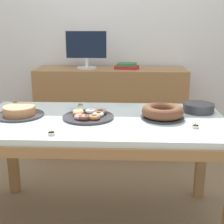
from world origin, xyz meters
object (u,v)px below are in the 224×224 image
Objects in this scene: book_stack at (127,66)px; tealight_near_cakes at (15,103)px; cake_golden_bundt at (163,112)px; pastry_platter at (88,116)px; tealight_near_front at (195,126)px; tealight_right_edge at (80,106)px; tealight_centre at (173,106)px; tealight_left_edge at (51,133)px; plate_stack at (198,108)px; cake_chocolate_round at (19,112)px; computer_monitor at (86,49)px.

book_stack reaches higher than tealight_near_cakes.
cake_golden_bundt reaches higher than tealight_near_cakes.
pastry_platter is 0.66m from tealight_near_front.
book_stack is at bearing 105.98° from tealight_near_front.
tealight_right_edge is (-0.74, 0.45, 0.00)m from tealight_near_front.
tealight_centre is 0.96m from tealight_left_edge.
plate_stack is (0.49, -1.05, -0.15)m from book_stack.
cake_chocolate_round is 7.87× the size of tealight_near_front.
tealight_near_front is at bearing -74.02° from book_stack.
cake_golden_bundt is (0.23, -1.21, -0.14)m from book_stack.
book_stack is 6.31× the size of tealight_near_cakes.
cake_chocolate_round is 1.20m from plate_stack.
pastry_platter is at bearing -153.38° from tealight_centre.
plate_stack reaches higher than tealight_right_edge.
book_stack is at bearing 59.80° from cake_chocolate_round.
plate_stack is 5.25× the size of tealight_centre.
plate_stack is 0.19m from tealight_centre.
tealight_left_edge is at bearing -140.23° from tealight_centre.
cake_golden_bundt is at bearing -24.83° from tealight_right_edge.
tealight_near_front is 1.00× the size of tealight_centre.
computer_monitor reaches higher than pastry_platter.
cake_chocolate_round is 7.87× the size of tealight_near_cakes.
pastry_platter reaches higher than tealight_near_front.
tealight_centre is (0.58, 0.29, -0.01)m from pastry_platter.
tealight_near_front is (0.80, -1.40, -0.33)m from computer_monitor.
book_stack is 1.46m from tealight_near_front.
tealight_centre is 0.67m from tealight_right_edge.
tealight_near_cakes is (-0.60, 0.34, -0.01)m from pastry_platter.
tealight_right_edge is (-0.67, -0.01, 0.00)m from tealight_centre.
tealight_near_front is 0.86m from tealight_right_edge.
cake_golden_bundt is 0.84× the size of pastry_platter.
pastry_platter is 8.19× the size of tealight_near_cakes.
cake_golden_bundt is 6.89× the size of tealight_centre.
cake_chocolate_round is (-0.70, -1.20, -0.15)m from book_stack.
tealight_near_front is 0.82m from tealight_left_edge.
cake_chocolate_round reaches higher than tealight_centre.
tealight_centre is at bearing 0.75° from tealight_right_edge.
cake_golden_bundt is (0.64, -1.21, -0.30)m from computer_monitor.
book_stack reaches higher than tealight_centre.
cake_golden_bundt is 0.25m from tealight_near_front.
computer_monitor is at bearing 128.10° from tealight_centre.
tealight_left_edge is (-0.90, -0.51, -0.02)m from plate_stack.
computer_monitor reaches higher than book_stack.
tealight_near_front is 1.00× the size of tealight_right_edge.
computer_monitor is 1.24m from tealight_centre.
pastry_platter is 0.68m from tealight_near_cakes.
tealight_right_edge and tealight_left_edge have the same top height.
computer_monitor is 10.60× the size of tealight_near_cakes.
tealight_right_edge is (-0.09, 0.28, -0.01)m from pastry_platter.
plate_stack is 0.36m from tealight_near_front.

